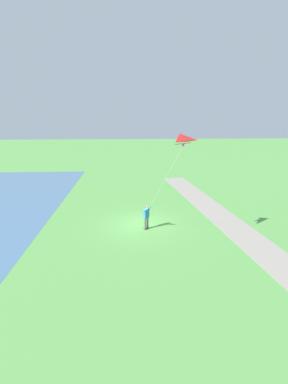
# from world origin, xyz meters

# --- Properties ---
(ground_plane) EXTENTS (120.00, 120.00, 0.00)m
(ground_plane) POSITION_xyz_m (0.00, 0.00, 0.00)
(ground_plane) COLOR #569947
(walkway_path) EXTENTS (7.25, 31.99, 0.02)m
(walkway_path) POSITION_xyz_m (-6.99, 2.00, 0.01)
(walkway_path) COLOR gray
(walkway_path) RESTS_ON ground
(person_kite_flyer) EXTENTS (0.57, 0.61, 1.83)m
(person_kite_flyer) POSITION_xyz_m (-0.40, 0.72, 1.05)
(person_kite_flyer) COLOR #232328
(person_kite_flyer) RESTS_ON ground
(flying_kite) EXTENTS (2.24, 2.43, 4.98)m
(flying_kite) POSITION_xyz_m (-2.16, 2.81, 6.43)
(flying_kite) COLOR red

